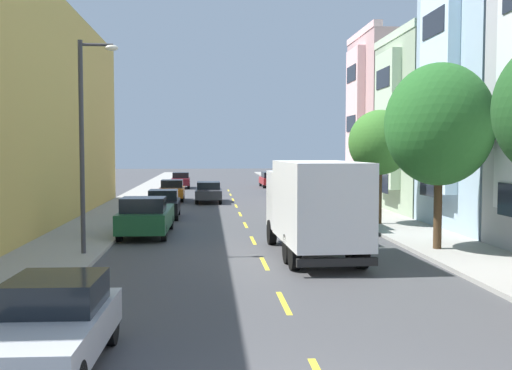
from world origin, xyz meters
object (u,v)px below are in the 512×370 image
Objects in this scene: parked_suv_teal at (343,208)px; parked_hatchback_silver at (50,325)px; parked_wagon_red at (270,179)px; delivery_box_truck at (314,203)px; street_tree_second at (439,125)px; parked_hatchback_burgundy at (181,180)px; parked_hatchback_orange at (172,190)px; parked_pickup_forest at (146,217)px; street_tree_third at (380,143)px; parked_hatchback_champagne at (307,197)px; parked_hatchback_black at (163,204)px; moving_charcoal_sedan at (209,192)px; street_lamp at (86,132)px; parked_wagon_navy at (282,184)px.

parked_hatchback_silver is at bearing -117.33° from parked_suv_teal.
parked_suv_teal is 1.02× the size of parked_wagon_red.
delivery_box_truck reaches higher than parked_wagon_red.
parked_hatchback_burgundy is (-10.86, 37.10, -3.83)m from street_tree_second.
street_tree_second reaches higher than parked_hatchback_silver.
parked_pickup_forest is at bearing -90.10° from parked_hatchback_orange.
street_tree_third reaches higher than parked_hatchback_champagne.
parked_hatchback_orange is at bearing 89.98° from parked_hatchback_silver.
parked_hatchback_orange is (-10.84, 15.44, -3.28)m from street_tree_third.
parked_pickup_forest is at bearing 90.06° from parked_hatchback_silver.
parked_hatchback_champagne is at bearing 27.01° from parked_hatchback_black.
parked_hatchback_orange reaches higher than moving_charcoal_sedan.
parked_pickup_forest reaches higher than parked_hatchback_orange.
parked_hatchback_burgundy is (-0.02, 14.30, 0.00)m from parked_hatchback_orange.
parked_hatchback_burgundy is (-6.27, 37.63, -1.12)m from delivery_box_truck.
delivery_box_truck is 1.50× the size of parked_suv_teal.
street_tree_second is 12.57m from parked_pickup_forest.
street_lamp is 1.80× the size of parked_hatchback_black.
parked_suv_teal reaches higher than parked_hatchback_champagne.
parked_hatchback_champagne is 1.01× the size of parked_hatchback_black.
street_tree_second is 1.40× the size of parked_wagon_navy.
parked_suv_teal is 0.90× the size of parked_pickup_forest.
parked_suv_teal is (-2.02, -0.97, -3.05)m from street_tree_third.
parked_pickup_forest is at bearing 138.31° from delivery_box_truck.
parked_pickup_forest reaches higher than parked_hatchback_burgundy.
parked_suv_teal is (0.05, -9.87, 0.23)m from parked_hatchback_champagne.
parked_wagon_navy is 1.17× the size of parked_hatchback_silver.
parked_hatchback_black is (-8.59, -4.38, 0.00)m from parked_hatchback_champagne.
parked_pickup_forest reaches higher than moving_charcoal_sedan.
delivery_box_truck is 1.36× the size of parked_pickup_forest.
moving_charcoal_sedan is at bearing -80.40° from parked_hatchback_burgundy.
parked_suv_teal is at bearing 107.51° from street_tree_second.
street_tree_third is 1.21× the size of moving_charcoal_sedan.
parked_hatchback_black is at bearing -104.55° from moving_charcoal_sedan.
parked_hatchback_orange is at bearing 125.09° from street_tree_third.
street_tree_third is 1.15× the size of parked_wagon_red.
street_tree_second is at bearing -64.57° from parked_hatchback_orange.
street_lamp is 1.53× the size of parked_wagon_red.
parked_wagon_red is at bearing 79.78° from parked_hatchback_silver.
delivery_box_truck is at bearing -4.12° from street_lamp.
parked_hatchback_black is (-10.67, 4.52, -3.28)m from street_tree_third.
street_tree_second is at bearing -48.08° from parked_hatchback_black.
parked_hatchback_champagne is 22.62m from parked_hatchback_burgundy.
street_lamp is at bearing -106.40° from parked_pickup_forest.
parked_hatchback_burgundy is (-8.80, 8.31, -0.05)m from parked_wagon_navy.
street_lamp reaches higher than parked_hatchback_orange.
parked_hatchback_orange is at bearing 115.43° from street_tree_second.
parked_wagon_navy is 12.11m from parked_hatchback_burgundy.
parked_pickup_forest is 33.88m from parked_wagon_red.
parked_hatchback_silver is (-8.78, -26.97, 0.00)m from parked_hatchback_champagne.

